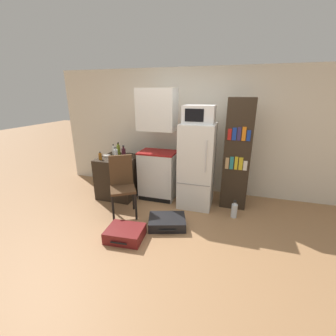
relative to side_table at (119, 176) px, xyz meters
name	(u,v)px	position (x,y,z in m)	size (l,w,h in m)	color
ground_plane	(166,242)	(1.37, -1.23, -0.40)	(24.00, 24.00, 0.00)	#A3754C
wall_back	(205,133)	(1.57, 0.77, 0.84)	(6.40, 0.10, 2.48)	silver
side_table	(119,176)	(0.00, 0.00, 0.00)	(0.71, 0.75, 0.80)	#2D2319
kitchen_hutch	(158,150)	(0.78, 0.13, 0.57)	(0.70, 0.49, 2.09)	silver
refrigerator	(197,166)	(1.56, 0.06, 0.36)	(0.60, 0.66, 1.51)	silver
microwave	(199,114)	(1.56, 0.05, 1.26)	(0.53, 0.40, 0.30)	silver
bookshelf	(237,155)	(2.23, 0.21, 0.57)	(0.44, 0.35, 1.94)	#2D2319
bottle_milk_white	(114,150)	(-0.20, 0.19, 0.49)	(0.06, 0.06, 0.21)	white
bottle_clear_short	(116,154)	(-0.01, -0.06, 0.49)	(0.08, 0.08, 0.21)	silver
bottle_wine_dark	(124,154)	(0.21, -0.15, 0.52)	(0.08, 0.08, 0.29)	black
bottle_olive_oil	(119,151)	(-0.01, 0.05, 0.52)	(0.07, 0.07, 0.29)	#566619
bottle_amber_beer	(100,156)	(-0.24, -0.24, 0.46)	(0.06, 0.06, 0.15)	brown
bottle_ketchup_red	(119,150)	(-0.13, 0.29, 0.47)	(0.06, 0.06, 0.16)	#AD1914
bowl	(107,156)	(-0.23, -0.02, 0.42)	(0.14, 0.14, 0.04)	silver
chair	(122,181)	(0.42, -0.66, 0.20)	(0.55, 0.55, 1.03)	black
suitcase_large_flat	(167,222)	(1.27, -0.84, -0.33)	(0.67, 0.58, 0.15)	black
suitcase_small_flat	(125,233)	(0.79, -1.32, -0.32)	(0.55, 0.47, 0.17)	maroon
water_bottle_front	(234,210)	(2.27, -0.24, -0.27)	(0.10, 0.10, 0.30)	silver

